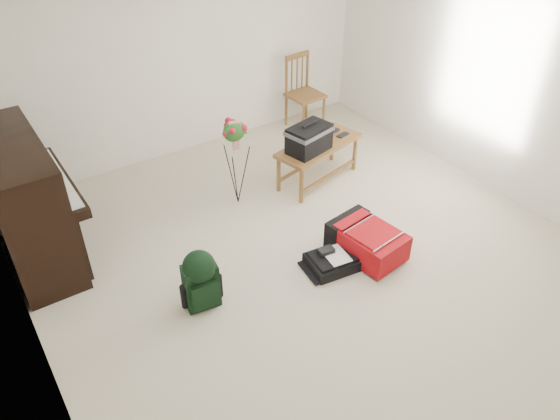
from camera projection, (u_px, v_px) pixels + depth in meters
floor at (315, 262)px, 5.34m from camera, size 5.00×5.50×0.01m
wall_back at (180, 54)px, 6.45m from camera, size 5.00×0.04×2.50m
wall_left at (9, 259)px, 3.48m from camera, size 0.04×5.50×2.50m
wall_right at (511, 85)px, 5.72m from camera, size 0.04×5.50×2.50m
piano at (27, 205)px, 5.08m from camera, size 0.71×1.50×1.25m
bench at (310, 140)px, 6.12m from camera, size 1.15×0.66×0.83m
dining_chair at (304, 93)px, 7.41m from camera, size 0.46×0.46×0.99m
red_suitcase at (364, 238)px, 5.38m from camera, size 0.57×0.77×0.30m
black_duffel at (333, 261)px, 5.24m from camera, size 0.51×0.43×0.20m
green_backpack at (200, 277)px, 4.68m from camera, size 0.32×0.29×0.59m
flower_stand at (236, 163)px, 5.87m from camera, size 0.38×0.38×1.04m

